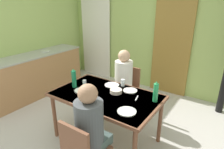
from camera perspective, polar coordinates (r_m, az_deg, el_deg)
name	(u,v)px	position (r m, az deg, el deg)	size (l,w,h in m)	color
ground_plane	(84,130)	(3.30, -8.20, -15.82)	(5.77, 5.77, 0.00)	#BAB4AF
wall_back	(148,28)	(4.55, 10.42, 13.40)	(4.40, 0.10, 2.78)	#A1BD65
wall_left	(25,29)	(4.69, -24.12, 12.18)	(0.10, 3.33, 2.78)	#A1BD65
door_wooden	(171,49)	(4.34, 16.98, 7.19)	(0.80, 0.05, 2.00)	olive
curtain_panel	(96,33)	(5.25, -4.81, 12.17)	(0.90, 0.03, 2.34)	white
kitchen_counter	(35,74)	(4.56, -21.63, 0.02)	(0.61, 2.22, 0.91)	#A7764B
dining_table	(106,99)	(2.74, -1.79, -7.18)	(1.48, 0.91, 0.74)	brown
chair_far_diner	(127,88)	(3.49, 4.38, -3.98)	(0.40, 0.40, 0.87)	brown
person_near_diner	(90,122)	(2.09, -6.44, -13.82)	(0.30, 0.37, 0.77)	#465B57
person_far_diner	(123,76)	(3.27, 3.31, -0.31)	(0.30, 0.37, 0.77)	silver
water_bottle_green_near	(74,79)	(2.93, -11.11, -1.17)	(0.07, 0.07, 0.29)	#1C7F4F
water_bottle_green_far	(156,92)	(2.54, 12.71, -5.04)	(0.06, 0.06, 0.28)	#27A157
serving_bowl_center	(116,91)	(2.74, 1.18, -4.89)	(0.17, 0.17, 0.06)	#F4DDCA
dinner_plate_near_left	(130,91)	(2.82, 5.35, -4.70)	(0.20, 0.20, 0.01)	white
dinner_plate_near_right	(127,111)	(2.32, 4.37, -10.75)	(0.22, 0.22, 0.01)	white
dinner_plate_far_center	(112,85)	(2.98, -0.03, -3.11)	(0.22, 0.22, 0.01)	white
dinner_plate_far_side	(82,90)	(2.84, -8.86, -4.65)	(0.21, 0.21, 0.01)	white
drinking_glass_by_near_diner	(84,83)	(2.99, -8.09, -2.48)	(0.06, 0.06, 0.09)	silver
drinking_glass_by_far_diner	(123,83)	(2.95, 3.21, -2.44)	(0.06, 0.06, 0.11)	silver
cutlery_knife_near	(137,98)	(2.63, 7.26, -6.86)	(0.15, 0.02, 0.00)	silver
cutlery_fork_near	(89,105)	(2.47, -6.84, -8.81)	(0.15, 0.02, 0.00)	silver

